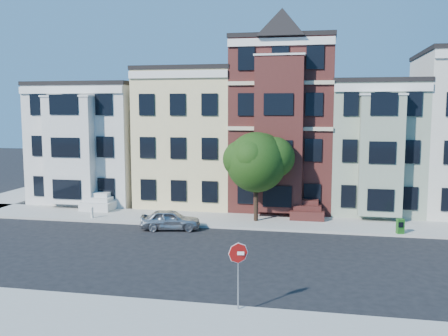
% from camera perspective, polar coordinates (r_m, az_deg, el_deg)
% --- Properties ---
extents(ground, '(120.00, 120.00, 0.00)m').
position_cam_1_polar(ground, '(24.57, 4.13, -10.55)').
color(ground, black).
extents(far_sidewalk, '(60.00, 4.00, 0.15)m').
position_cam_1_polar(far_sidewalk, '(32.23, 5.91, -6.22)').
color(far_sidewalk, '#9E9B93').
rests_on(far_sidewalk, ground).
extents(near_sidewalk, '(60.00, 4.00, 0.15)m').
position_cam_1_polar(near_sidewalk, '(17.15, 0.64, -18.18)').
color(near_sidewalk, '#9E9B93').
rests_on(near_sidewalk, ground).
extents(house_white, '(8.00, 9.00, 9.00)m').
position_cam_1_polar(house_white, '(41.88, -14.04, 2.74)').
color(house_white, silver).
rests_on(house_white, ground).
extents(house_yellow, '(7.00, 9.00, 10.00)m').
position_cam_1_polar(house_yellow, '(39.11, -3.38, 3.39)').
color(house_yellow, beige).
rests_on(house_yellow, ground).
extents(house_brown, '(7.00, 9.00, 12.00)m').
position_cam_1_polar(house_brown, '(37.91, 6.94, 4.76)').
color(house_brown, '#421A16').
rests_on(house_brown, ground).
extents(house_green, '(6.00, 9.00, 9.00)m').
position_cam_1_polar(house_green, '(38.06, 16.72, 2.27)').
color(house_green, gray).
rests_on(house_green, ground).
extents(street_tree, '(7.71, 7.71, 7.05)m').
position_cam_1_polar(street_tree, '(31.74, 3.71, 0.19)').
color(street_tree, '#224612').
rests_on(street_tree, far_sidewalk).
extents(parked_car, '(3.82, 2.10, 1.23)m').
position_cam_1_polar(parked_car, '(30.61, -6.14, -5.89)').
color(parked_car, '#A5A6AD').
rests_on(parked_car, ground).
extents(newspaper_box, '(0.46, 0.43, 0.86)m').
position_cam_1_polar(newspaper_box, '(30.67, 19.50, -6.29)').
color(newspaper_box, '#20631B').
rests_on(newspaper_box, far_sidewalk).
extents(fire_hydrant, '(0.25, 0.25, 0.60)m').
position_cam_1_polar(fire_hydrant, '(34.12, -14.85, -5.04)').
color(fire_hydrant, silver).
rests_on(fire_hydrant, far_sidewalk).
extents(stop_sign, '(0.77, 0.23, 2.77)m').
position_cam_1_polar(stop_sign, '(18.16, 1.64, -11.77)').
color(stop_sign, '#AD110E').
rests_on(stop_sign, near_sidewalk).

